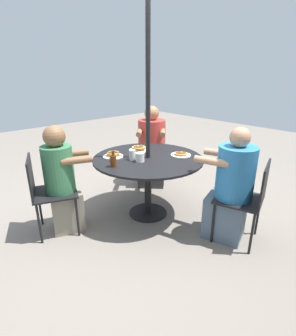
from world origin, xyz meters
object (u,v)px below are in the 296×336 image
at_px(diner_east, 231,190).
at_px(syrup_bottle, 113,161).
at_px(patio_chair_east, 248,197).
at_px(pancake_plate_a, 113,155).
at_px(coffee_cup, 140,157).
at_px(drinking_glass_a, 132,155).
at_px(diner_north, 63,184).
at_px(patio_chair_south, 152,148).
at_px(pancake_plate_c, 181,154).
at_px(pancake_plate_b, 138,149).
at_px(diner_south, 151,150).
at_px(patio_chair_north, 46,189).
at_px(patio_table, 148,166).

distance_m(diner_east, syrup_bottle, 1.21).
relative_size(patio_chair_east, pancake_plate_a, 3.66).
bearing_deg(coffee_cup, syrup_bottle, -12.78).
bearing_deg(diner_east, drinking_glass_a, 98.43).
relative_size(diner_north, drinking_glass_a, 10.26).
xyz_separation_m(diner_north, diner_east, (-1.16, 1.26, -0.01)).
xyz_separation_m(patio_chair_south, pancake_plate_c, (0.47, 0.98, 0.23)).
xyz_separation_m(pancake_plate_b, pancake_plate_c, (-0.23, 0.48, -0.01)).
relative_size(patio_chair_east, patio_chair_south, 1.00).
height_order(patio_chair_east, pancake_plate_b, patio_chair_east).
bearing_deg(syrup_bottle, diner_east, 129.26).
xyz_separation_m(pancake_plate_a, drinking_glass_a, (-0.10, 0.23, 0.03)).
height_order(pancake_plate_a, syrup_bottle, syrup_bottle).
bearing_deg(patio_chair_east, diner_north, 112.75).
xyz_separation_m(diner_north, pancake_plate_a, (-0.59, 0.08, 0.20)).
xyz_separation_m(diner_south, pancake_plate_c, (0.35, 0.86, 0.21)).
height_order(diner_east, drinking_glass_a, diner_east).
relative_size(diner_north, pancake_plate_c, 4.95).
xyz_separation_m(diner_north, syrup_bottle, (-0.41, 0.34, 0.24)).
xyz_separation_m(pancake_plate_a, pancake_plate_c, (-0.60, 0.49, -0.01)).
relative_size(patio_chair_south, diner_south, 0.73).
relative_size(diner_east, coffee_cup, 11.79).
bearing_deg(patio_chair_north, patio_chair_south, 123.31).
relative_size(pancake_plate_a, pancake_plate_c, 1.00).
bearing_deg(diner_south, pancake_plate_c, 113.71).
bearing_deg(syrup_bottle, pancake_plate_b, -155.52).
distance_m(diner_north, patio_chair_east, 1.86).
relative_size(pancake_plate_c, syrup_bottle, 1.37).
xyz_separation_m(patio_chair_east, pancake_plate_a, (0.62, -1.34, 0.24)).
bearing_deg(pancake_plate_c, patio_chair_south, -115.74).
bearing_deg(patio_chair_south, pancake_plate_b, 81.25).
height_order(patio_chair_east, diner_east, diner_east).
distance_m(diner_north, coffee_cup, 0.85).
xyz_separation_m(patio_chair_south, coffee_cup, (0.96, 0.82, 0.27)).
distance_m(patio_table, patio_chair_south, 1.12).
bearing_deg(patio_chair_east, diner_east, 90.00).
relative_size(diner_north, diner_east, 0.99).
xyz_separation_m(patio_chair_east, diner_east, (0.05, -0.16, 0.03)).
bearing_deg(diner_south, diner_east, 121.83).
relative_size(patio_chair_north, pancake_plate_c, 3.66).
distance_m(patio_chair_east, patio_chair_south, 1.89).
relative_size(syrup_bottle, coffee_cup, 1.72).
bearing_deg(diner_east, patio_chair_east, -90.00).
bearing_deg(patio_chair_north, pancake_plate_c, 87.40).
distance_m(coffee_cup, drinking_glass_a, 0.11).
xyz_separation_m(diner_east, syrup_bottle, (0.75, -0.92, 0.25)).
relative_size(patio_chair_east, syrup_bottle, 5.03).
bearing_deg(patio_chair_south, pancake_plate_c, 110.08).
bearing_deg(drinking_glass_a, patio_chair_north, -23.50).
bearing_deg(patio_chair_south, patio_chair_east, 121.80).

